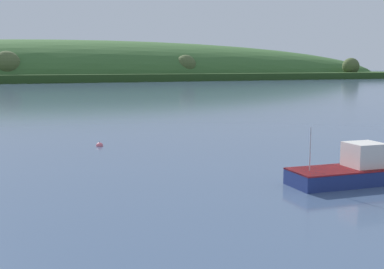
{
  "coord_description": "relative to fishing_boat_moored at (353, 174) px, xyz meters",
  "views": [
    {
      "loc": [
        -13.72,
        11.24,
        6.64
      ],
      "look_at": [
        2.11,
        43.13,
        1.77
      ],
      "focal_mm": 46.76,
      "sensor_mm": 36.0,
      "label": 1
    }
  ],
  "objects": [
    {
      "name": "far_shoreline_hill",
      "position": [
        44.63,
        233.24,
        -0.34
      ],
      "size": [
        475.78,
        107.04,
        39.72
      ],
      "rotation": [
        0.0,
        0.0,
        -0.03
      ],
      "color": "#27431B",
      "rests_on": "ground"
    },
    {
      "name": "fishing_boat_moored",
      "position": [
        0.0,
        0.0,
        0.0
      ],
      "size": [
        6.95,
        3.29,
        4.2
      ],
      "rotation": [
        0.0,
        0.0,
        6.16
      ],
      "color": "navy",
      "rests_on": "ground"
    },
    {
      "name": "mooring_buoy_foreground",
      "position": [
        -9.24,
        19.6,
        -0.51
      ],
      "size": [
        0.6,
        0.6,
        0.68
      ],
      "color": "#E06675",
      "rests_on": "ground"
    }
  ]
}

